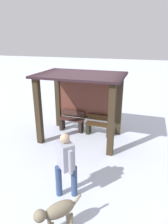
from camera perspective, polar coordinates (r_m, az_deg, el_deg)
ground_plane at (r=7.13m, az=-0.91°, el=-7.43°), size 60.00×60.00×0.00m
bus_shelter at (r=6.73m, az=-0.38°, el=5.69°), size 2.81×1.90×2.29m
bench_left_inside at (r=7.55m, az=-3.61°, el=-2.91°), size 0.97×0.35×0.77m
bench_center_inside at (r=7.26m, az=4.31°, el=-4.20°), size 0.97×0.36×0.71m
person_walking at (r=4.32m, az=-5.33°, el=-14.11°), size 0.52×0.46×1.55m
dog at (r=3.91m, az=-7.89°, el=-26.83°), size 0.65×0.73×0.67m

